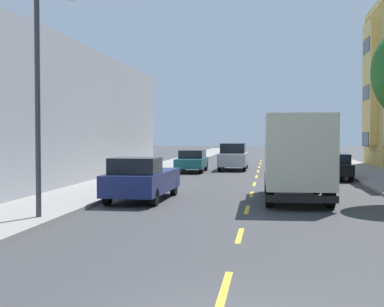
{
  "coord_description": "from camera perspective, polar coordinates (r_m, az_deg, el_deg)",
  "views": [
    {
      "loc": [
        0.73,
        -7.56,
        2.64
      ],
      "look_at": [
        -4.25,
        29.03,
        1.32
      ],
      "focal_mm": 52.87,
      "sensor_mm": 36.0,
      "label": 1
    }
  ],
  "objects": [
    {
      "name": "ground_plane",
      "position": [
        37.66,
        6.62,
        -1.99
      ],
      "size": [
        160.0,
        160.0,
        0.0
      ],
      "primitive_type": "plane",
      "color": "#38383A"
    },
    {
      "name": "parked_sedan_burgundy",
      "position": [
        61.1,
        11.05,
        0.23
      ],
      "size": [
        1.87,
        4.53,
        1.43
      ],
      "color": "maroon",
      "rests_on": "ground_plane"
    },
    {
      "name": "street_lamp",
      "position": [
        17.47,
        -14.86,
        6.6
      ],
      "size": [
        1.35,
        0.28,
        6.74
      ],
      "color": "#38383D",
      "rests_on": "sidewalk_left"
    },
    {
      "name": "parked_wagon_teal",
      "position": [
        38.68,
        0.01,
        -0.68
      ],
      "size": [
        1.88,
        4.72,
        1.5
      ],
      "color": "#195B60",
      "rests_on": "ground_plane"
    },
    {
      "name": "parked_pickup_navy",
      "position": [
        22.31,
        -5.1,
        -2.63
      ],
      "size": [
        2.15,
        5.36,
        1.73
      ],
      "color": "navy",
      "rests_on": "ground_plane"
    },
    {
      "name": "parked_sedan_orange",
      "position": [
        40.55,
        12.86,
        -0.68
      ],
      "size": [
        1.81,
        4.5,
        1.43
      ],
      "color": "orange",
      "rests_on": "ground_plane"
    },
    {
      "name": "lane_centerline_dashes",
      "position": [
        32.17,
        6.43,
        -2.67
      ],
      "size": [
        0.14,
        47.2,
        0.01
      ],
      "color": "yellow",
      "rests_on": "ground_plane"
    },
    {
      "name": "delivery_box_truck",
      "position": [
        22.47,
        10.48,
        0.09
      ],
      "size": [
        2.51,
        7.05,
        3.34
      ],
      "color": "beige",
      "rests_on": "ground_plane"
    },
    {
      "name": "parked_wagon_black",
      "position": [
        33.22,
        14.0,
        -1.19
      ],
      "size": [
        1.85,
        4.71,
        1.5
      ],
      "color": "black",
      "rests_on": "ground_plane"
    },
    {
      "name": "sidewalk_left",
      "position": [
        36.5,
        -4.66,
        -2.0
      ],
      "size": [
        3.2,
        120.0,
        0.14
      ],
      "primitive_type": "cube",
      "color": "gray",
      "rests_on": "ground_plane"
    },
    {
      "name": "moving_silver_sedan",
      "position": [
        40.86,
        4.19,
        -0.28
      ],
      "size": [
        1.95,
        4.8,
        1.93
      ],
      "color": "#B2B5BA",
      "rests_on": "ground_plane"
    },
    {
      "name": "sidewalk_right",
      "position": [
        36.21,
        17.87,
        -2.13
      ],
      "size": [
        3.2,
        120.0,
        0.14
      ],
      "primitive_type": "cube",
      "color": "gray",
      "rests_on": "ground_plane"
    }
  ]
}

